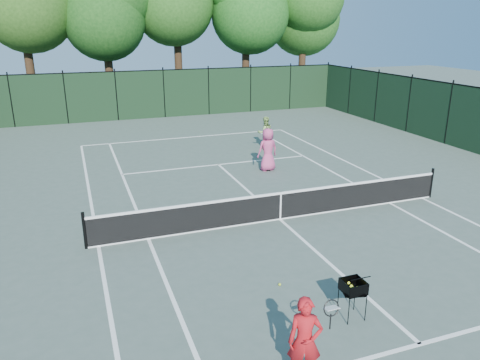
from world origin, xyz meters
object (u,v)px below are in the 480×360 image
object	(u,v)px
player_pink	(268,150)
ball_hopper	(353,287)
player_green	(265,133)
loose_ball_midcourt	(280,284)
coach	(305,341)

from	to	relation	value
player_pink	ball_hopper	size ratio (longest dim) A/B	2.08
player_green	loose_ball_midcourt	distance (m)	12.75
coach	ball_hopper	xyz separation A→B (m)	(1.78, 1.28, -0.08)
coach	loose_ball_midcourt	world-z (taller)	coach
player_green	ball_hopper	bearing A→B (deg)	76.43
player_green	player_pink	bearing A→B (deg)	70.74
coach	loose_ball_midcourt	bearing A→B (deg)	97.16
player_pink	loose_ball_midcourt	world-z (taller)	player_pink
player_green	loose_ball_midcourt	size ratio (longest dim) A/B	23.14
player_pink	player_green	bearing A→B (deg)	-116.93
loose_ball_midcourt	player_pink	bearing A→B (deg)	68.59
coach	player_green	world-z (taller)	coach
coach	player_pink	world-z (taller)	player_pink
ball_hopper	loose_ball_midcourt	world-z (taller)	ball_hopper
coach	loose_ball_midcourt	xyz separation A→B (m)	(0.89, 2.91, -0.76)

